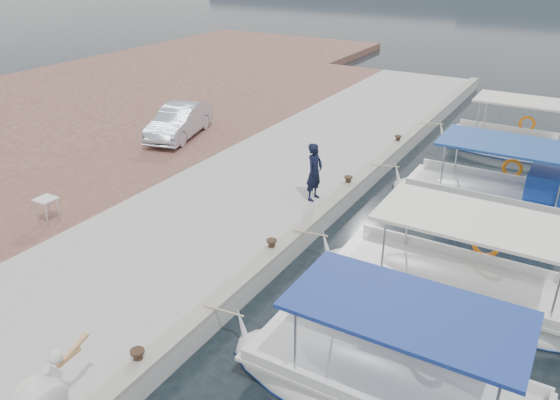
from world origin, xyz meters
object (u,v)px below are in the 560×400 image
object	(u,v)px
pelican	(42,396)
parked_car	(179,121)
fishing_caique_b	(388,397)
fishing_caique_e	(512,149)
fishing_caique_c	(458,294)
fisherman	(314,172)
fishing_caique_d	(496,202)

from	to	relation	value
pelican	parked_car	world-z (taller)	parked_car
pelican	parked_car	bearing A→B (deg)	121.42
fishing_caique_b	fishing_caique_e	size ratio (longest dim) A/B	1.11
fishing_caique_c	pelican	world-z (taller)	fishing_caique_c
fishing_caique_b	fishing_caique_c	bearing A→B (deg)	85.61
pelican	fisherman	distance (m)	10.37
fishing_caique_c	pelican	xyz separation A→B (m)	(-4.94, -7.94, 1.03)
fishing_caique_c	fishing_caique_e	bearing A→B (deg)	93.14
fishing_caique_b	fishing_caique_e	distance (m)	15.75
parked_car	fishing_caique_b	bearing A→B (deg)	-50.91
fishing_caique_e	parked_car	size ratio (longest dim) A/B	1.53
parked_car	fishing_caique_d	bearing A→B (deg)	-11.64
fishing_caique_e	fishing_caique_d	bearing A→B (deg)	-85.74
fishing_caique_b	parked_car	bearing A→B (deg)	143.93
fishing_caique_d	parked_car	bearing A→B (deg)	-176.79
fishing_caique_c	fishing_caique_d	distance (m)	5.85
fishing_caique_b	fishing_caique_d	bearing A→B (deg)	89.40
fishing_caique_c	fisherman	world-z (taller)	fisherman
pelican	fishing_caique_e	bearing A→B (deg)	77.65
fishing_caique_b	fisherman	bearing A→B (deg)	127.07
fishing_caique_b	fishing_caique_d	world-z (taller)	same
fishing_caique_c	parked_car	size ratio (longest dim) A/B	1.85
pelican	fisherman	size ratio (longest dim) A/B	0.88
fishing_caique_d	fishing_caique_e	distance (m)	5.86
fishing_caique_c	fishing_caique_e	size ratio (longest dim) A/B	1.21
fishing_caique_e	pelican	size ratio (longest dim) A/B	3.78
fishing_caique_b	fishing_caique_c	size ratio (longest dim) A/B	0.92
fishing_caique_e	fisherman	world-z (taller)	fisherman
fishing_caique_b	fishing_caique_c	xyz separation A→B (m)	(0.31, 4.06, -0.00)
fishing_caique_c	fishing_caique_d	size ratio (longest dim) A/B	1.09
pelican	parked_car	size ratio (longest dim) A/B	0.40
fishing_caique_d	fisherman	bearing A→B (deg)	-145.56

